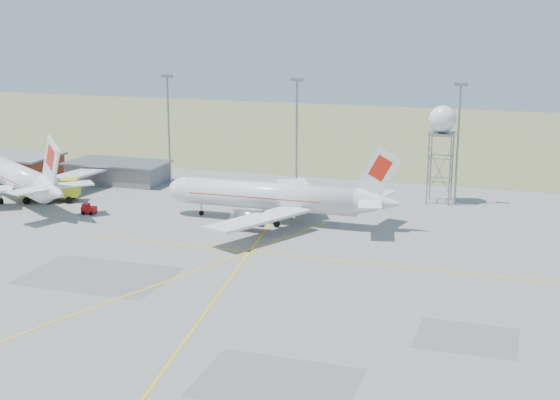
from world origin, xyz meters
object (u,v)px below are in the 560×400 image
(airliner_main, at_px, (274,197))
(baggage_tug, at_px, (89,210))
(airliner_far, at_px, (14,177))
(fire_truck, at_px, (51,191))
(radar_tower, at_px, (441,149))

(airliner_main, bearing_deg, baggage_tug, 9.33)
(airliner_main, xyz_separation_m, baggage_tug, (-29.84, -4.87, -3.25))
(airliner_far, height_order, fire_truck, airliner_far)
(baggage_tug, bearing_deg, airliner_main, 5.76)
(fire_truck, distance_m, baggage_tug, 11.96)
(baggage_tug, bearing_deg, fire_truck, 149.32)
(radar_tower, bearing_deg, baggage_tug, -153.98)
(airliner_main, relative_size, airliner_far, 1.05)
(radar_tower, distance_m, fire_truck, 66.75)
(radar_tower, height_order, fire_truck, radar_tower)
(airliner_main, relative_size, baggage_tug, 16.27)
(fire_truck, bearing_deg, airliner_main, -21.59)
(radar_tower, bearing_deg, airliner_far, -163.23)
(airliner_far, bearing_deg, baggage_tug, -161.30)
(airliner_far, height_order, radar_tower, radar_tower)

